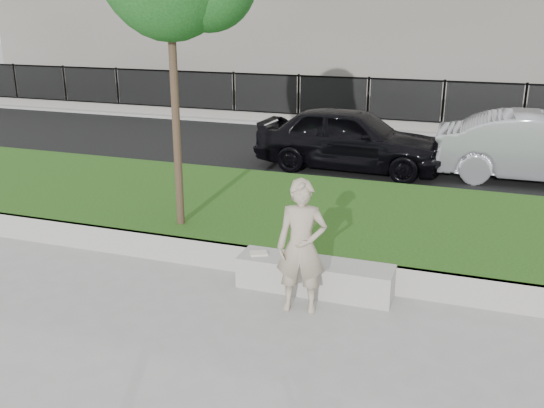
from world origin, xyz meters
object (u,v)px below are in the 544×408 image
at_px(car_dark, 350,138).
at_px(car_silver, 543,148).
at_px(man, 302,247).
at_px(book, 259,253).
at_px(stone_bench, 315,276).

bearing_deg(car_dark, car_silver, -82.47).
height_order(car_dark, car_silver, car_dark).
relative_size(man, book, 7.25).
height_order(man, book, man).
relative_size(man, car_silver, 0.38).
bearing_deg(man, car_dark, 87.28).
height_order(book, car_silver, car_silver).
height_order(man, car_dark, man).
height_order(stone_bench, car_dark, car_dark).
xyz_separation_m(stone_bench, book, (-0.79, -0.02, 0.22)).
relative_size(stone_bench, man, 1.23).
bearing_deg(book, man, -62.88).
bearing_deg(stone_bench, book, -178.84).
relative_size(car_dark, car_silver, 0.97).
bearing_deg(man, stone_bench, 76.82).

